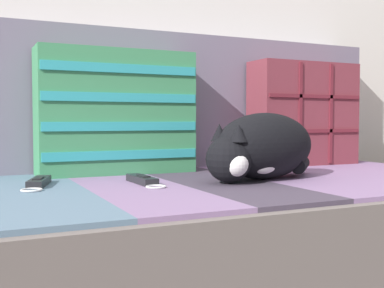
{
  "coord_description": "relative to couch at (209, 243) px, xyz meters",
  "views": [
    {
      "loc": [
        -0.59,
        -1.06,
        0.51
      ],
      "look_at": [
        -0.09,
        0.02,
        0.45
      ],
      "focal_mm": 45.0,
      "sensor_mm": 36.0,
      "label": 1
    }
  ],
  "objects": [
    {
      "name": "game_remote_near",
      "position": [
        -0.19,
        -0.01,
        0.18
      ],
      "size": [
        0.05,
        0.19,
        0.02
      ],
      "color": "black",
      "rests_on": "couch"
    },
    {
      "name": "sofa_backrest",
      "position": [
        -0.0,
        0.39,
        0.4
      ],
      "size": [
        1.67,
        0.14,
        0.45
      ],
      "color": "slate",
      "rests_on": "couch"
    },
    {
      "name": "sleeping_cat",
      "position": [
        0.12,
        -0.07,
        0.26
      ],
      "size": [
        0.4,
        0.28,
        0.18
      ],
      "color": "black",
      "rests_on": "couch"
    },
    {
      "name": "couch",
      "position": [
        0.0,
        0.0,
        0.0
      ],
      "size": [
        1.71,
        0.91,
        0.35
      ],
      "color": "gray",
      "rests_on": "ground_plane"
    },
    {
      "name": "throw_pillow_striped",
      "position": [
        -0.19,
        0.24,
        0.36
      ],
      "size": [
        0.46,
        0.14,
        0.37
      ],
      "color": "#3D8956",
      "rests_on": "couch"
    },
    {
      "name": "game_remote_far",
      "position": [
        -0.44,
        0.05,
        0.18
      ],
      "size": [
        0.1,
        0.19,
        0.02
      ],
      "color": "black",
      "rests_on": "couch"
    },
    {
      "name": "throw_pillow_quilted",
      "position": [
        0.5,
        0.24,
        0.36
      ],
      "size": [
        0.4,
        0.14,
        0.36
      ],
      "color": "brown",
      "rests_on": "couch"
    }
  ]
}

